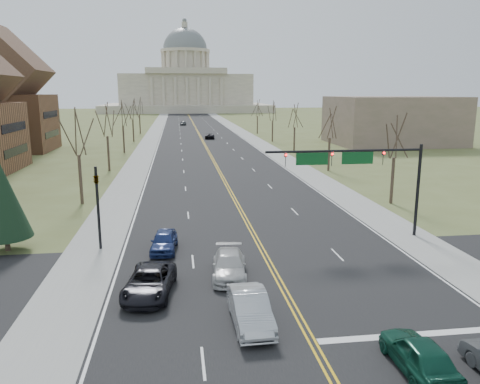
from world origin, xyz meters
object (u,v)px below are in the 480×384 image
object	(u,v)px
car_sb_inner_second	(229,265)
car_nb_inner_lead	(419,354)
car_sb_outer_lead	(149,282)
car_sb_outer_second	(164,241)
car_far_sb	(183,123)
signal_mast	(356,164)
car_far_nb	(210,136)
car_sb_inner_lead	(250,309)
signal_left	(97,199)

from	to	relation	value
car_sb_inner_second	car_nb_inner_lead	bearing A→B (deg)	-53.64
car_sb_inner_second	car_sb_outer_lead	bearing A→B (deg)	-151.17
car_sb_outer_second	car_far_sb	xyz separation A→B (m)	(3.29, 125.87, 0.00)
signal_mast	car_sb_inner_second	bearing A→B (deg)	-148.37
car_far_nb	car_far_sb	distance (m)	46.57
car_sb_outer_lead	car_sb_outer_second	world-z (taller)	car_sb_outer_lead
car_sb_inner_lead	car_sb_outer_lead	bearing A→B (deg)	139.22
signal_mast	car_sb_outer_second	distance (m)	15.27
signal_mast	car_far_sb	distance (m)	125.36
car_sb_outer_lead	car_sb_inner_second	world-z (taller)	car_sb_outer_lead
car_nb_inner_lead	car_far_nb	size ratio (longest dim) A/B	0.93
car_far_sb	signal_left	bearing A→B (deg)	-85.61
signal_left	car_far_sb	bearing A→B (deg)	86.40
signal_mast	car_sb_inner_second	xyz separation A→B (m)	(-10.32, -6.36, -5.03)
signal_left	car_sb_outer_second	world-z (taller)	signal_left
signal_mast	car_far_nb	bearing A→B (deg)	94.02
car_sb_outer_second	car_far_nb	size ratio (longest dim) A/B	0.89
signal_mast	signal_left	size ratio (longest dim) A/B	2.02
signal_mast	car_far_sb	bearing A→B (deg)	95.08
car_nb_inner_lead	car_sb_inner_second	world-z (taller)	car_nb_inner_lead
car_far_nb	car_far_sb	world-z (taller)	car_far_sb
car_nb_inner_lead	car_sb_outer_lead	size ratio (longest dim) A/B	0.84
signal_mast	car_nb_inner_lead	xyz separation A→B (m)	(-3.85, -17.27, -4.99)
signal_mast	car_sb_outer_second	world-z (taller)	signal_mast
car_sb_outer_lead	car_far_sb	bearing A→B (deg)	96.26
car_sb_outer_lead	car_sb_inner_lead	bearing A→B (deg)	-31.33
car_sb_outer_second	car_sb_inner_lead	bearing A→B (deg)	-64.06
signal_left	car_sb_inner_lead	size ratio (longest dim) A/B	1.23
signal_left	car_far_sb	world-z (taller)	signal_left
car_far_nb	car_far_sb	size ratio (longest dim) A/B	1.12
car_sb_inner_second	car_sb_outer_second	world-z (taller)	car_sb_outer_second
signal_left	car_far_sb	size ratio (longest dim) A/B	1.40
signal_mast	car_sb_inner_lead	size ratio (longest dim) A/B	2.49
signal_left	signal_mast	bearing A→B (deg)	-0.00
car_sb_outer_lead	car_far_sb	size ratio (longest dim) A/B	1.24
car_sb_inner_lead	car_sb_outer_lead	distance (m)	6.49
signal_mast	car_nb_inner_lead	distance (m)	18.39
car_sb_outer_lead	car_sb_outer_second	bearing A→B (deg)	92.97
signal_left	car_nb_inner_lead	xyz separation A→B (m)	(15.09, -17.27, -2.94)
signal_left	car_sb_inner_second	distance (m)	11.12
signal_mast	car_sb_inner_lead	world-z (taller)	signal_mast
car_sb_inner_second	car_far_sb	bearing A→B (deg)	96.05
signal_left	car_sb_inner_lead	xyz separation A→B (m)	(8.96, -12.47, -2.90)
car_sb_inner_second	car_sb_outer_second	distance (m)	6.64
signal_mast	car_sb_outer_lead	size ratio (longest dim) A/B	2.28
signal_mast	car_sb_inner_lead	distance (m)	16.72
signal_mast	car_sb_outer_lead	distance (m)	17.90
signal_left	car_sb_outer_second	xyz separation A→B (m)	(4.57, -1.10, -2.98)
car_nb_inner_lead	car_far_nb	xyz separation A→B (m)	(-1.66, 95.81, -0.09)
signal_left	car_sb_inner_second	world-z (taller)	signal_left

